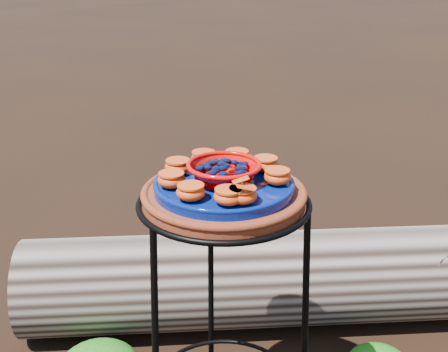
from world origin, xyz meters
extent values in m
cylinder|color=#52100C|center=(0.00, 0.00, 0.72)|extent=(0.37, 0.37, 0.03)
cylinder|color=#000D3B|center=(0.00, 0.00, 0.74)|extent=(0.32, 0.32, 0.02)
ellipsoid|color=#C0460B|center=(0.02, -0.12, 0.77)|extent=(0.06, 0.06, 0.03)
ellipsoid|color=#C0460B|center=(0.12, -0.03, 0.77)|extent=(0.06, 0.06, 0.03)
ellipsoid|color=#C0460B|center=(0.11, 0.05, 0.77)|extent=(0.06, 0.06, 0.03)
ellipsoid|color=#C0460B|center=(0.05, 0.11, 0.77)|extent=(0.06, 0.06, 0.03)
ellipsoid|color=#C0460B|center=(-0.03, 0.12, 0.77)|extent=(0.06, 0.06, 0.03)
ellipsoid|color=#C0460B|center=(-0.10, 0.07, 0.77)|extent=(0.06, 0.06, 0.03)
ellipsoid|color=#C0460B|center=(-0.12, -0.01, 0.77)|extent=(0.06, 0.06, 0.03)
ellipsoid|color=#C0460B|center=(-0.09, -0.08, 0.77)|extent=(0.06, 0.06, 0.03)
ellipsoid|color=#C0460B|center=(-0.01, -0.12, 0.77)|extent=(0.06, 0.06, 0.03)
ellipsoid|color=#18440F|center=(-0.21, 0.61, 0.07)|extent=(0.28, 0.28, 0.14)
camera|label=1|loc=(-0.21, -1.15, 1.24)|focal=45.00mm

